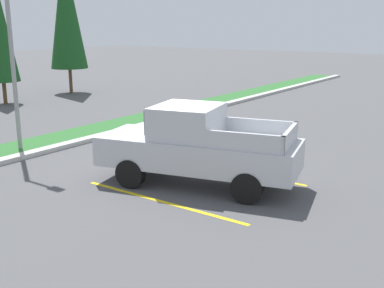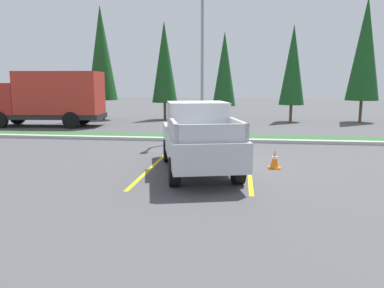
{
  "view_description": "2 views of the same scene",
  "coord_description": "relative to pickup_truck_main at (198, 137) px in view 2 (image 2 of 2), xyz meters",
  "views": [
    {
      "loc": [
        -10.07,
        -7.76,
        4.13
      ],
      "look_at": [
        -0.36,
        -0.84,
        1.11
      ],
      "focal_mm": 44.45,
      "sensor_mm": 36.0,
      "label": 1
    },
    {
      "loc": [
        1.0,
        -11.94,
        2.64
      ],
      "look_at": [
        -0.5,
        -0.52,
        0.77
      ],
      "focal_mm": 34.61,
      "sensor_mm": 36.0,
      "label": 2
    }
  ],
  "objects": [
    {
      "name": "curb_strip",
      "position": [
        0.26,
        5.91,
        -0.97
      ],
      "size": [
        56.0,
        0.4,
        0.15
      ],
      "primitive_type": "cube",
      "color": "#B2B2AD",
      "rests_on": "ground"
    },
    {
      "name": "street_light",
      "position": [
        -0.6,
        6.66,
        3.1
      ],
      "size": [
        0.24,
        1.49,
        7.17
      ],
      "color": "gray",
      "rests_on": "ground"
    },
    {
      "name": "cypress_tree_center",
      "position": [
        0.07,
        15.32,
        2.63
      ],
      "size": [
        1.62,
        1.62,
        6.24
      ],
      "color": "brown",
      "rests_on": "ground"
    },
    {
      "name": "grass_median",
      "position": [
        0.26,
        7.01,
        -1.01
      ],
      "size": [
        56.0,
        1.8,
        0.06
      ],
      "primitive_type": "cube",
      "color": "#2D662D",
      "rests_on": "ground"
    },
    {
      "name": "cargo_truck_distant",
      "position": [
        -10.58,
        10.89,
        0.81
      ],
      "size": [
        6.98,
        3.03,
        3.4
      ],
      "color": "black",
      "rests_on": "ground"
    },
    {
      "name": "ground_plane",
      "position": [
        0.26,
        0.91,
        -1.04
      ],
      "size": [
        120.0,
        120.0,
        0.0
      ],
      "primitive_type": "plane",
      "color": "#4C4C4F"
    },
    {
      "name": "cypress_tree_right_inner",
      "position": [
        4.77,
        15.71,
        2.89
      ],
      "size": [
        1.74,
        1.74,
        6.68
      ],
      "color": "brown",
      "rests_on": "ground"
    },
    {
      "name": "cypress_tree_rightmost",
      "position": [
        9.56,
        16.09,
        3.93
      ],
      "size": [
        2.2,
        2.2,
        8.44
      ],
      "color": "brown",
      "rests_on": "ground"
    },
    {
      "name": "traffic_cone",
      "position": [
        2.36,
        0.66,
        -0.75
      ],
      "size": [
        0.36,
        0.36,
        0.6
      ],
      "color": "orange",
      "rests_on": "ground"
    },
    {
      "name": "pickup_truck_main",
      "position": [
        0.0,
        0.0,
        0.0
      ],
      "size": [
        3.12,
        5.53,
        2.1
      ],
      "color": "black",
      "rests_on": "ground"
    },
    {
      "name": "cypress_tree_leftmost",
      "position": [
        -8.84,
        15.36,
        3.81
      ],
      "size": [
        2.14,
        2.14,
        8.23
      ],
      "color": "brown",
      "rests_on": "ground"
    },
    {
      "name": "cypress_tree_left_inner",
      "position": [
        -4.36,
        16.16,
        3.18
      ],
      "size": [
        1.87,
        1.87,
        7.17
      ],
      "color": "brown",
      "rests_on": "ground"
    },
    {
      "name": "parking_line_near",
      "position": [
        -1.54,
        -0.05,
        -1.04
      ],
      "size": [
        0.12,
        4.8,
        0.01
      ],
      "primitive_type": "cube",
      "color": "yellow",
      "rests_on": "ground"
    },
    {
      "name": "parking_line_far",
      "position": [
        1.56,
        -0.05,
        -1.04
      ],
      "size": [
        0.12,
        4.8,
        0.01
      ],
      "primitive_type": "cube",
      "color": "yellow",
      "rests_on": "ground"
    }
  ]
}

